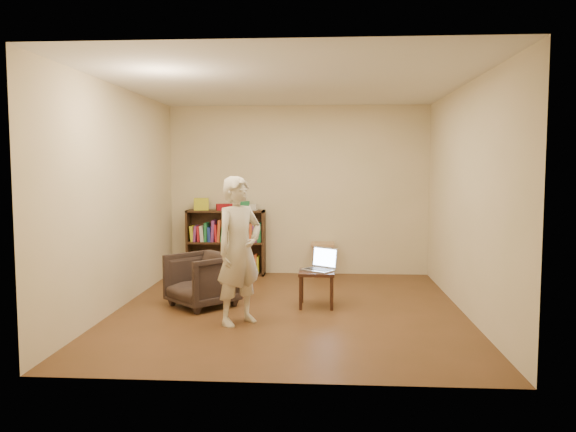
# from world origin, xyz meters

# --- Properties ---
(floor) EXTENTS (4.50, 4.50, 0.00)m
(floor) POSITION_xyz_m (0.00, 0.00, 0.00)
(floor) COLOR #4D3219
(floor) RESTS_ON ground
(ceiling) EXTENTS (4.50, 4.50, 0.00)m
(ceiling) POSITION_xyz_m (0.00, 0.00, 2.60)
(ceiling) COLOR silver
(ceiling) RESTS_ON wall_back
(wall_back) EXTENTS (4.00, 0.00, 4.00)m
(wall_back) POSITION_xyz_m (0.00, 2.25, 1.30)
(wall_back) COLOR beige
(wall_back) RESTS_ON floor
(wall_left) EXTENTS (0.00, 4.50, 4.50)m
(wall_left) POSITION_xyz_m (-2.00, 0.00, 1.30)
(wall_left) COLOR beige
(wall_left) RESTS_ON floor
(wall_right) EXTENTS (0.00, 4.50, 4.50)m
(wall_right) POSITION_xyz_m (2.00, 0.00, 1.30)
(wall_right) COLOR beige
(wall_right) RESTS_ON floor
(bookshelf) EXTENTS (1.20, 0.30, 1.00)m
(bookshelf) POSITION_xyz_m (-1.11, 2.09, 0.44)
(bookshelf) COLOR black
(bookshelf) RESTS_ON floor
(box_yellow) EXTENTS (0.25, 0.20, 0.18)m
(box_yellow) POSITION_xyz_m (-1.49, 2.07, 1.09)
(box_yellow) COLOR gold
(box_yellow) RESTS_ON bookshelf
(red_cloth) EXTENTS (0.32, 0.27, 0.09)m
(red_cloth) POSITION_xyz_m (-1.12, 2.11, 1.05)
(red_cloth) COLOR maroon
(red_cloth) RESTS_ON bookshelf
(box_green) EXTENTS (0.17, 0.17, 0.14)m
(box_green) POSITION_xyz_m (-0.82, 2.08, 1.07)
(box_green) COLOR #1C6C3A
(box_green) RESTS_ON bookshelf
(box_white) EXTENTS (0.13, 0.13, 0.09)m
(box_white) POSITION_xyz_m (-0.68, 2.07, 1.04)
(box_white) COLOR beige
(box_white) RESTS_ON bookshelf
(stool) EXTENTS (0.35, 0.35, 0.51)m
(stool) POSITION_xyz_m (0.38, 2.03, 0.41)
(stool) COLOR #A57550
(stool) RESTS_ON floor
(armchair) EXTENTS (0.97, 0.98, 0.64)m
(armchair) POSITION_xyz_m (-1.05, 0.08, 0.32)
(armchair) COLOR #2E241F
(armchair) RESTS_ON floor
(side_table) EXTENTS (0.42, 0.42, 0.43)m
(side_table) POSITION_xyz_m (0.32, 0.16, 0.36)
(side_table) COLOR black
(side_table) RESTS_ON floor
(laptop) EXTENTS (0.46, 0.44, 0.27)m
(laptop) POSITION_xyz_m (0.36, 0.22, 0.49)
(laptop) COLOR #B3B3B8
(laptop) RESTS_ON side_table
(person) EXTENTS (0.66, 0.67, 1.56)m
(person) POSITION_xyz_m (-0.49, -0.63, 0.78)
(person) COLOR beige
(person) RESTS_ON floor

